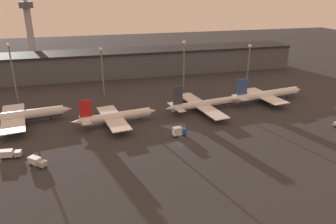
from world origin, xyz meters
TOP-DOWN VIEW (x-y plane):
  - ground at (0.00, 0.00)m, footprint 600.00×600.00m
  - terminal_building at (0.00, 106.45)m, footprint 215.62×23.90m
  - airplane_0 at (-60.25, 35.23)m, footprint 44.70×35.11m
  - airplane_1 at (-20.52, 25.47)m, footprint 36.52×30.46m
  - airplane_2 at (20.67, 31.41)m, footprint 39.07×38.43m
  - airplane_3 at (55.51, 34.85)m, footprint 44.39×27.56m
  - service_vehicle_0 at (-48.74, -2.69)m, footprint 6.36×6.22m
  - service_vehicle_1 at (-58.25, 5.21)m, footprint 7.23×3.09m
  - service_vehicle_4 at (1.74, 7.13)m, footprint 5.25×2.82m
  - lamp_post_0 at (-64.40, 65.01)m, footprint 1.80×1.80m
  - lamp_post_1 at (-22.17, 65.01)m, footprint 1.80×1.80m
  - lamp_post_2 at (21.71, 65.01)m, footprint 1.80×1.80m
  - lamp_post_3 at (60.69, 65.01)m, footprint 1.80×1.80m
  - control_tower at (-64.19, 140.22)m, footprint 9.00×9.00m

SIDE VIEW (x-z plane):
  - ground at x=0.00m, z-range 0.00..0.00m
  - service_vehicle_0 at x=-48.74m, z-range 0.21..3.11m
  - service_vehicle_1 at x=-58.25m, z-range 0.21..3.16m
  - service_vehicle_4 at x=1.74m, z-range 0.16..3.96m
  - airplane_2 at x=20.67m, z-range -3.60..9.55m
  - airplane_1 at x=-20.52m, z-range -2.89..9.26m
  - airplane_3 at x=55.51m, z-range -3.15..10.14m
  - airplane_0 at x=-60.25m, z-range -3.53..10.83m
  - terminal_building at x=0.00m, z-range 0.05..16.03m
  - lamp_post_3 at x=60.69m, z-range 3.33..26.93m
  - lamp_post_1 at x=-22.17m, z-range 3.43..28.92m
  - lamp_post_2 at x=21.71m, z-range 3.51..30.71m
  - lamp_post_0 at x=-64.40m, z-range 3.60..32.97m
  - control_tower at x=-64.19m, z-range 3.66..51.11m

